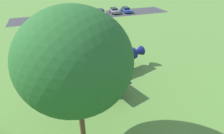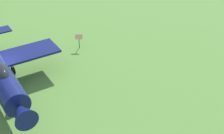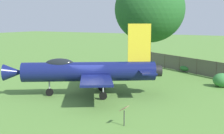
{
  "view_description": "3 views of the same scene",
  "coord_description": "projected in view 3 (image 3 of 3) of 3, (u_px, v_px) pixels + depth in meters",
  "views": [
    {
      "loc": [
        0.33,
        -18.21,
        11.91
      ],
      "look_at": [
        1.28,
        -0.94,
        2.09
      ],
      "focal_mm": 29.0,
      "sensor_mm": 36.0,
      "label": 1
    },
    {
      "loc": [
        18.08,
        8.34,
        13.24
      ],
      "look_at": [
        -0.43,
        7.87,
        1.5
      ],
      "focal_mm": 52.44,
      "sensor_mm": 36.0,
      "label": 2
    },
    {
      "loc": [
        -13.61,
        20.17,
        5.98
      ],
      "look_at": [
        -1.32,
        -1.33,
        2.2
      ],
      "focal_mm": 50.28,
      "sensor_mm": 36.0,
      "label": 3
    }
  ],
  "objects": [
    {
      "name": "perimeter_fence",
      "position": [
        206.0,
        68.0,
        32.9
      ],
      "size": [
        21.22,
        12.51,
        1.75
      ],
      "rotation": [
        0.0,
        0.0,
        5.75
      ],
      "color": "#4C4238",
      "rests_on": "ground_plane"
    },
    {
      "name": "info_plaque",
      "position": [
        124.0,
        111.0,
        17.65
      ],
      "size": [
        0.45,
        0.63,
        1.14
      ],
      "color": "#333333",
      "rests_on": "ground_plane"
    },
    {
      "name": "shade_tree",
      "position": [
        150.0,
        9.0,
        30.71
      ],
      "size": [
        6.91,
        6.67,
        10.2
      ],
      "color": "brown",
      "rests_on": "ground_plane"
    },
    {
      "name": "display_jet",
      "position": [
        85.0,
        71.0,
        24.57
      ],
      "size": [
        11.37,
        9.08,
        5.64
      ],
      "rotation": [
        0.0,
        0.0,
        0.59
      ],
      "color": "#111951",
      "rests_on": "ground_plane"
    },
    {
      "name": "ground_plane",
      "position": [
        89.0,
        95.0,
        24.89
      ],
      "size": [
        200.0,
        200.0,
        0.0
      ],
      "primitive_type": "plane",
      "color": "#568438"
    },
    {
      "name": "shrub_by_tree",
      "position": [
        189.0,
        68.0,
        36.24
      ],
      "size": [
        2.01,
        2.21,
        0.84
      ],
      "color": "#2D7033",
      "rests_on": "ground_plane"
    },
    {
      "name": "shrub_near_fence",
      "position": [
        222.0,
        80.0,
        27.85
      ],
      "size": [
        1.61,
        1.47,
        1.25
      ],
      "color": "#387F3D",
      "rests_on": "ground_plane"
    }
  ]
}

